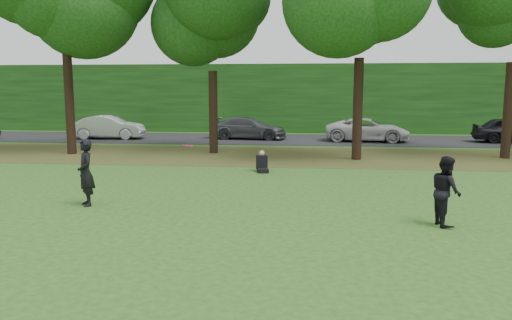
{
  "coord_description": "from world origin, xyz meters",
  "views": [
    {
      "loc": [
        1.81,
        -10.86,
        3.3
      ],
      "look_at": [
        0.35,
        2.78,
        1.3
      ],
      "focal_mm": 35.0,
      "sensor_mm": 36.0,
      "label": 1
    }
  ],
  "objects": [
    {
      "name": "player_left",
      "position": [
        -4.39,
        2.3,
        0.94
      ],
      "size": [
        0.77,
        0.82,
        1.87
      ],
      "primitive_type": "imported",
      "rotation": [
        0.0,
        0.0,
        -0.92
      ],
      "color": "black",
      "rests_on": "ground"
    },
    {
      "name": "seated_person",
      "position": [
        -0.02,
        8.52,
        0.31
      ],
      "size": [
        0.57,
        0.81,
        0.83
      ],
      "rotation": [
        0.0,
        0.0,
        0.24
      ],
      "color": "black",
      "rests_on": "ground"
    },
    {
      "name": "far_hedge",
      "position": [
        0.0,
        27.0,
        2.5
      ],
      "size": [
        70.0,
        3.0,
        5.0
      ],
      "primitive_type": "cube",
      "color": "#153F12",
      "rests_on": "ground"
    },
    {
      "name": "street",
      "position": [
        0.0,
        21.0,
        0.01
      ],
      "size": [
        70.0,
        7.0,
        0.02
      ],
      "primitive_type": "cube",
      "color": "black",
      "rests_on": "ground"
    },
    {
      "name": "ground",
      "position": [
        0.0,
        0.0,
        0.0
      ],
      "size": [
        120.0,
        120.0,
        0.0
      ],
      "primitive_type": "plane",
      "color": "#284816",
      "rests_on": "ground"
    },
    {
      "name": "parked_cars",
      "position": [
        -1.45,
        20.2,
        0.74
      ],
      "size": [
        38.66,
        3.85,
        1.52
      ],
      "color": "black",
      "rests_on": "street"
    },
    {
      "name": "frisbee",
      "position": [
        -1.4,
        2.11,
        1.77
      ],
      "size": [
        0.35,
        0.35,
        0.1
      ],
      "color": "#E9136C",
      "rests_on": "ground"
    },
    {
      "name": "leaf_litter",
      "position": [
        0.0,
        13.0,
        0.01
      ],
      "size": [
        60.0,
        7.0,
        0.01
      ],
      "primitive_type": "cube",
      "color": "#4C391B",
      "rests_on": "ground"
    },
    {
      "name": "player_right",
      "position": [
        5.09,
        1.26,
        0.85
      ],
      "size": [
        0.74,
        0.9,
        1.69
      ],
      "primitive_type": "imported",
      "rotation": [
        0.0,
        0.0,
        1.7
      ],
      "color": "black",
      "rests_on": "ground"
    }
  ]
}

